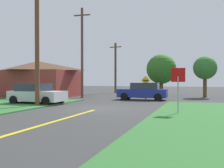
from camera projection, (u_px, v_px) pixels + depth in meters
name	position (u px, v px, depth m)	size (l,w,h in m)	color
ground_plane	(100.00, 108.00, 17.20)	(120.00, 120.00, 0.00)	#373737
lane_stripe_center	(22.00, 131.00, 9.60)	(0.20, 14.00, 0.01)	yellow
stop_sign	(178.00, 82.00, 14.09)	(0.76, 0.09, 2.53)	#9EA0A8
parked_car_near_building	(36.00, 94.00, 20.32)	(4.41, 2.31, 1.62)	silver
car_approaching_junction	(143.00, 91.00, 24.54)	(4.61, 2.05, 1.62)	navy
utility_pole_near	(37.00, 44.00, 18.50)	(1.78, 0.51, 8.67)	brown
utility_pole_mid	(82.00, 52.00, 27.22)	(1.80, 0.26, 9.39)	brown
utility_pole_far	(115.00, 67.00, 37.60)	(1.80, 0.31, 7.21)	#4E442D
direction_sign	(146.00, 85.00, 25.20)	(0.91, 0.08, 2.29)	slate
pine_tree_center	(161.00, 69.00, 31.47)	(3.58, 3.58, 4.98)	brown
oak_tree_right	(205.00, 68.00, 28.05)	(2.50, 2.50, 4.44)	brown
barn	(38.00, 79.00, 29.93)	(8.59, 7.06, 4.04)	maroon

